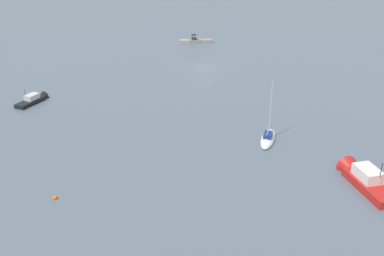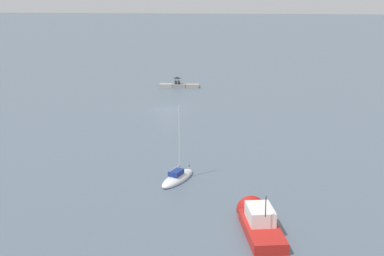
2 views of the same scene
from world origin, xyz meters
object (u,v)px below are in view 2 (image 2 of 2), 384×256
at_px(person_seated_blue_right, 176,82).
at_px(motorboat_red_mid, 258,223).
at_px(person_seated_brown_left, 179,83).
at_px(sailboat_white_far, 177,178).
at_px(umbrella_open_black, 177,78).

xyz_separation_m(person_seated_blue_right, motorboat_red_mid, (-12.28, 57.54, -0.41)).
bearing_deg(person_seated_brown_left, motorboat_red_mid, 98.98).
bearing_deg(sailboat_white_far, umbrella_open_black, 116.90).
bearing_deg(umbrella_open_black, motorboat_red_mid, 101.80).
bearing_deg(person_seated_brown_left, umbrella_open_black, -18.58).
height_order(person_seated_blue_right, motorboat_red_mid, motorboat_red_mid).
distance_m(person_seated_brown_left, motorboat_red_mid, 58.59).
height_order(person_seated_blue_right, umbrella_open_black, umbrella_open_black).
distance_m(person_seated_brown_left, sailboat_white_far, 47.61).
bearing_deg(sailboat_white_far, person_seated_blue_right, 117.22).
xyz_separation_m(sailboat_white_far, motorboat_red_mid, (-7.07, 10.02, 0.19)).
relative_size(person_seated_brown_left, motorboat_red_mid, 0.09).
height_order(person_seated_blue_right, sailboat_white_far, sailboat_white_far).
bearing_deg(person_seated_blue_right, motorboat_red_mid, 99.49).
distance_m(person_seated_brown_left, umbrella_open_black, 0.91).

